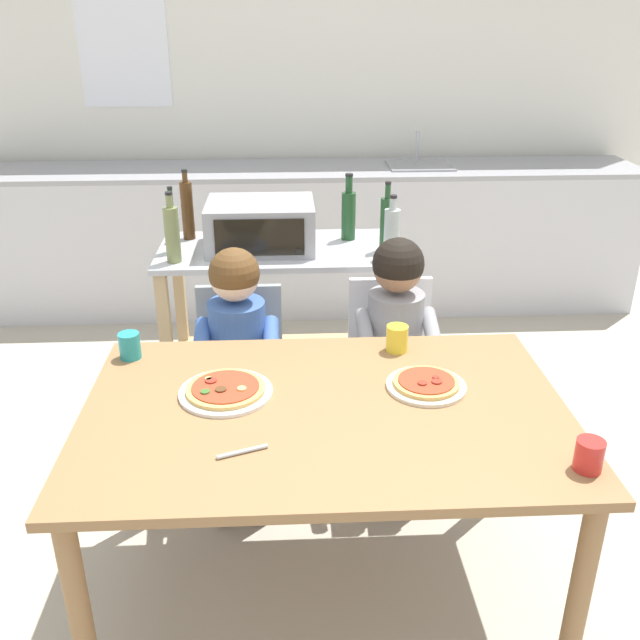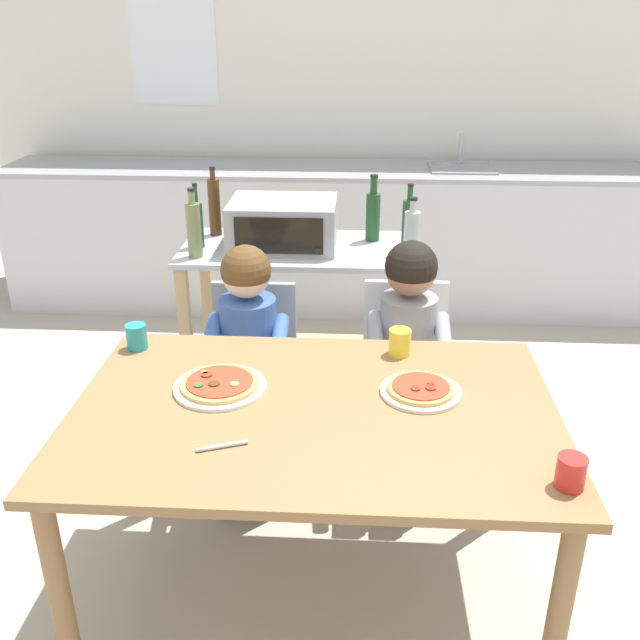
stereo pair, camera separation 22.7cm
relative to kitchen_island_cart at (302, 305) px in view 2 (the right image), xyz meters
The scene contains 22 objects.
ground_plane 0.59m from the kitchen_island_cart, ahead, with size 11.78×11.78×0.00m, color #B7AD99.
back_wall_tiled 1.98m from the kitchen_island_cart, 85.84° to the left, with size 4.77×0.13×2.70m.
kitchen_counter 1.41m from the kitchen_island_cart, 84.44° to the left, with size 4.29×0.60×1.12m.
kitchen_island_cart is the anchor object (origin of this frame).
toaster_oven 0.40m from the kitchen_island_cart, behind, with size 0.47×0.37×0.21m.
bottle_brown_beer 0.53m from the kitchen_island_cart, 19.90° to the left, with size 0.06×0.06×0.30m.
bottle_dark_olive_oil 0.61m from the kitchen_island_cart, 159.04° to the left, with size 0.06×0.06×0.32m.
bottle_squat_spirits 0.60m from the kitchen_island_cart, behind, with size 0.05×0.05×0.29m.
bottle_tall_green_wine 0.62m from the kitchen_island_cart, ahead, with size 0.06×0.06×0.31m.
bottle_clear_vinegar 0.64m from the kitchen_island_cart, 18.28° to the right, with size 0.07×0.07×0.27m.
bottle_slim_sauce 0.62m from the kitchen_island_cart, 159.67° to the right, with size 0.06×0.06×0.30m.
dining_table 1.20m from the kitchen_island_cart, 83.51° to the right, with size 1.44×0.95×0.75m.
dining_chair_left 0.50m from the kitchen_island_cart, 109.53° to the right, with size 0.36×0.36×0.81m.
dining_chair_right 0.62m from the kitchen_island_cart, 42.19° to the right, with size 0.36×0.36×0.81m.
child_in_blue_striped_shirt 0.62m from the kitchen_island_cart, 105.71° to the right, with size 0.32×0.42×1.01m.
child_in_grey_shirt 0.71m from the kitchen_island_cart, 49.39° to the right, with size 0.32×0.42×1.02m.
pizza_plate_white 1.13m from the kitchen_island_cart, 98.56° to the right, with size 0.29×0.29×0.03m.
pizza_plate_cream 1.20m from the kitchen_island_cart, 67.28° to the right, with size 0.25×0.25×0.03m.
drinking_cup_yellow 0.95m from the kitchen_island_cart, 63.99° to the right, with size 0.08×0.08×0.09m, color yellow.
drinking_cup_red 1.73m from the kitchen_island_cart, 62.68° to the right, with size 0.07×0.07×0.09m, color red.
drinking_cup_teal 1.00m from the kitchen_island_cart, 121.10° to the right, with size 0.07×0.07×0.09m, color teal.
serving_spoon 1.43m from the kitchen_island_cart, 93.98° to the right, with size 0.01×0.01×0.14m, color #B7BABF.
Camera 2 is at (0.12, -1.77, 1.83)m, focal length 38.98 mm.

